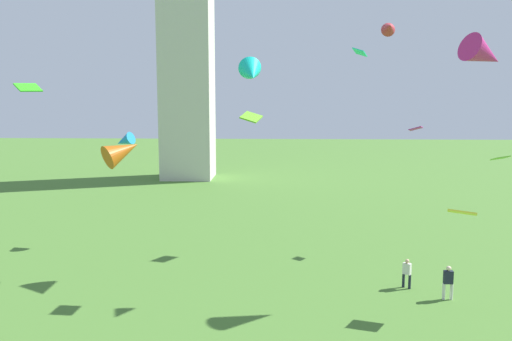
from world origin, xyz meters
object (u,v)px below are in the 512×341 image
at_px(kite_flying_2, 416,129).
at_px(kite_flying_4, 462,212).
at_px(kite_flying_9, 360,52).
at_px(kite_flying_8, 124,141).
at_px(kite_flying_10, 389,28).
at_px(kite_flying_1, 500,158).
at_px(kite_flying_7, 123,151).
at_px(person_2, 407,272).
at_px(kite_flying_0, 251,73).
at_px(kite_flying_3, 28,87).
at_px(person_0, 448,281).
at_px(kite_flying_5, 251,117).
at_px(kite_flying_6, 484,54).

bearing_deg(kite_flying_2, kite_flying_4, -67.52).
distance_m(kite_flying_2, kite_flying_9, 6.48).
xyz_separation_m(kite_flying_8, kite_flying_10, (16.79, -8.01, 6.77)).
height_order(kite_flying_1, kite_flying_7, kite_flying_7).
xyz_separation_m(kite_flying_1, kite_flying_8, (-19.89, 15.68, -0.70)).
relative_size(person_2, kite_flying_0, 0.65).
relative_size(person_2, kite_flying_3, 0.96).
relative_size(person_0, person_2, 1.09).
height_order(kite_flying_4, kite_flying_5, kite_flying_5).
height_order(kite_flying_0, kite_flying_1, kite_flying_0).
distance_m(person_2, kite_flying_9, 15.75).
height_order(person_0, person_2, person_0).
bearing_deg(kite_flying_7, person_2, -137.72).
bearing_deg(kite_flying_4, person_2, -42.12).
bearing_deg(kite_flying_5, person_0, -82.48).
distance_m(kite_flying_0, kite_flying_9, 9.60).
bearing_deg(kite_flying_6, kite_flying_4, 125.54).
bearing_deg(kite_flying_9, kite_flying_1, -145.54).
xyz_separation_m(kite_flying_3, kite_flying_7, (6.36, -2.14, -3.66)).
height_order(kite_flying_9, kite_flying_10, kite_flying_10).
relative_size(kite_flying_5, kite_flying_10, 1.22).
xyz_separation_m(kite_flying_9, kite_flying_10, (0.30, -8.40, 0.63)).
bearing_deg(person_2, kite_flying_2, -67.01).
bearing_deg(kite_flying_10, person_2, -41.27).
relative_size(kite_flying_6, kite_flying_9, 2.03).
distance_m(kite_flying_3, kite_flying_10, 21.65).
xyz_separation_m(person_0, kite_flying_3, (-24.08, 5.87, 9.86)).
xyz_separation_m(kite_flying_1, kite_flying_7, (-17.96, 8.64, -0.68)).
distance_m(person_0, kite_flying_2, 12.07).
bearing_deg(kite_flying_8, person_0, 82.22).
xyz_separation_m(kite_flying_0, kite_flying_4, (10.30, -6.52, -6.78)).
xyz_separation_m(kite_flying_5, kite_flying_10, (7.26, 1.53, 4.69)).
height_order(kite_flying_7, kite_flying_10, kite_flying_10).
xyz_separation_m(kite_flying_4, kite_flying_10, (-2.86, 4.33, 9.04)).
xyz_separation_m(kite_flying_2, kite_flying_10, (-3.35, -6.93, 5.78)).
height_order(kite_flying_2, kite_flying_7, kite_flying_2).
bearing_deg(person_0, kite_flying_9, -72.80).
height_order(kite_flying_1, kite_flying_8, kite_flying_1).
xyz_separation_m(kite_flying_7, kite_flying_9, (14.55, 7.43, 6.12)).
relative_size(kite_flying_1, kite_flying_2, 0.80).
bearing_deg(kite_flying_10, kite_flying_8, 158.91).
distance_m(kite_flying_6, kite_flying_7, 20.32).
bearing_deg(kite_flying_2, person_0, -67.85).
bearing_deg(kite_flying_9, kite_flying_6, -129.55).
distance_m(kite_flying_5, kite_flying_8, 13.64).
bearing_deg(person_2, kite_flying_7, 30.47).
bearing_deg(kite_flying_1, kite_flying_7, 69.26).
height_order(kite_flying_2, kite_flying_4, kite_flying_2).
xyz_separation_m(kite_flying_2, kite_flying_7, (-18.20, -5.97, -0.97)).
height_order(kite_flying_1, kite_flying_4, kite_flying_1).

